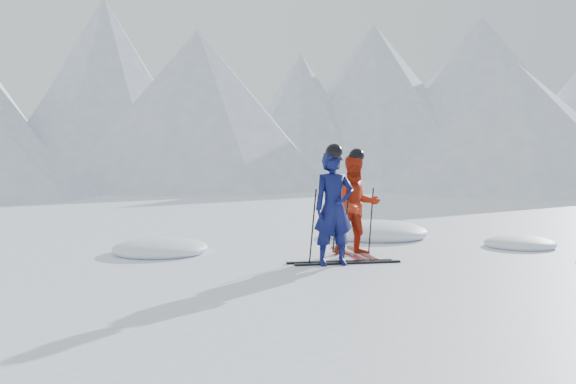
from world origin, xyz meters
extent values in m
plane|color=white|center=(0.00, 0.00, 0.00)|extent=(160.00, 160.00, 0.00)
cone|color=#B2BCD1|center=(-11.51, 40.48, 7.17)|extent=(23.96, 23.96, 14.35)
cone|color=#B2BCD1|center=(-5.08, 51.27, 5.96)|extent=(17.69, 17.69, 11.93)
cone|color=#B2BCD1|center=(4.51, 43.52, 5.42)|extent=(19.63, 19.63, 10.85)
cone|color=#B2BCD1|center=(11.74, 46.25, 7.07)|extent=(23.31, 23.31, 14.15)
cone|color=#B2BCD1|center=(21.49, 44.84, 7.44)|extent=(28.94, 28.94, 14.88)
cone|color=#B2BCD1|center=(12.00, 20.00, 3.25)|extent=(14.00, 14.00, 6.50)
cone|color=#B2BCD1|center=(-4.00, 26.00, 4.50)|extent=(16.00, 16.00, 9.00)
imported|color=#0B1044|center=(-1.44, -0.05, 0.88)|extent=(0.70, 0.52, 1.75)
imported|color=#AE260D|center=(-0.85, 0.92, 0.85)|extent=(0.88, 0.72, 1.70)
cylinder|color=black|center=(-1.74, 0.10, 0.58)|extent=(0.12, 0.08, 1.17)
cylinder|color=black|center=(-1.19, 0.20, 0.58)|extent=(0.12, 0.07, 1.17)
cylinder|color=black|center=(-1.15, 1.17, 0.57)|extent=(0.11, 0.09, 1.13)
cylinder|color=black|center=(-0.55, 1.07, 0.57)|extent=(0.11, 0.08, 1.13)
cube|color=black|center=(-0.97, 0.92, 0.01)|extent=(0.30, 1.70, 0.03)
cube|color=black|center=(-0.73, 0.92, 0.01)|extent=(0.18, 1.70, 0.03)
cube|color=black|center=(-1.30, 0.16, 0.01)|extent=(1.70, 0.16, 0.03)
cube|color=black|center=(-1.20, 0.01, 0.01)|extent=(1.70, 0.22, 0.03)
ellipsoid|color=white|center=(-4.18, 1.51, 0.00)|extent=(1.64, 1.64, 0.36)
ellipsoid|color=white|center=(2.39, 1.43, 0.00)|extent=(1.29, 1.29, 0.28)
ellipsoid|color=white|center=(0.11, 3.19, 0.00)|extent=(2.17, 2.17, 0.48)
camera|label=1|loc=(-3.30, -9.17, 1.61)|focal=38.00mm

